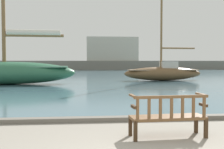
# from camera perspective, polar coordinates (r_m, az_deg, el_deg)

# --- Properties ---
(harbor_water) EXTENTS (100.00, 80.00, 0.08)m
(harbor_water) POSITION_cam_1_polar(r_m,az_deg,el_deg) (47.71, -4.46, 0.62)
(harbor_water) COLOR slate
(harbor_water) RESTS_ON ground
(quay_edge_kerb) EXTENTS (40.00, 0.30, 0.12)m
(quay_edge_kerb) POSITION_cam_1_polar(r_m,az_deg,el_deg) (7.74, 1.21, -8.98)
(quay_edge_kerb) COLOR slate
(quay_edge_kerb) RESTS_ON ground
(park_bench) EXTENTS (1.63, 0.63, 0.92)m
(park_bench) POSITION_cam_1_polar(r_m,az_deg,el_deg) (6.14, 11.35, -8.16)
(park_bench) COLOR #3D2A19
(park_bench) RESTS_ON ground
(sailboat_nearest_port) EXTENTS (11.14, 2.97, 10.97)m
(sailboat_nearest_port) POSITION_cam_1_polar(r_m,az_deg,el_deg) (20.63, -20.43, 0.83)
(sailboat_nearest_port) COLOR #2D6647
(sailboat_nearest_port) RESTS_ON harbor_water
(sailboat_mid_port) EXTENTS (6.68, 2.02, 8.64)m
(sailboat_mid_port) POSITION_cam_1_polar(r_m,az_deg,el_deg) (23.87, 10.38, 0.48)
(sailboat_mid_port) COLOR brown
(sailboat_mid_port) RESTS_ON harbor_water
(far_breakwater) EXTENTS (59.08, 2.40, 6.75)m
(far_breakwater) POSITION_cam_1_polar(r_m,az_deg,el_deg) (57.17, -3.53, 2.78)
(far_breakwater) COLOR slate
(far_breakwater) RESTS_ON ground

